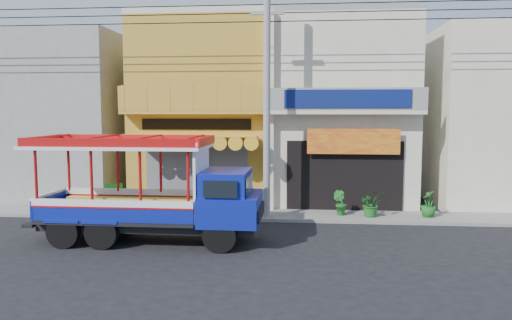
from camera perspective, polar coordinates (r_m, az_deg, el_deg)
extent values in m
plane|color=black|center=(15.59, 4.07, -9.60)|extent=(90.00, 90.00, 0.00)
cube|color=slate|center=(19.46, 4.32, -6.33)|extent=(30.00, 2.00, 0.12)
cube|color=#B18E27|center=(23.43, -5.31, 5.39)|extent=(6.00, 6.00, 8.00)
cube|color=#595B5E|center=(20.65, -6.78, -1.89)|extent=(4.20, 0.10, 2.60)
cube|color=gold|center=(19.78, -7.28, 2.58)|extent=(5.20, 1.50, 0.31)
cube|color=#B18E27|center=(20.15, -7.07, 5.48)|extent=(6.00, 0.70, 0.18)
cube|color=#B18E27|center=(19.86, -7.27, 7.06)|extent=(6.00, 0.12, 0.95)
cube|color=black|center=(20.47, -6.86, 4.08)|extent=(4.50, 0.04, 0.45)
cube|color=beige|center=(23.77, -5.41, 15.37)|extent=(6.00, 6.00, 0.24)
cube|color=beige|center=(23.10, 9.55, 5.33)|extent=(6.00, 6.00, 8.00)
cube|color=black|center=(20.26, 10.06, -1.80)|extent=(4.60, 0.12, 2.80)
cube|color=gold|center=(19.87, 11.06, 2.10)|extent=(3.60, 0.05, 1.00)
cube|color=beige|center=(19.76, 10.27, 5.43)|extent=(6.00, 0.70, 0.18)
cube|color=gray|center=(19.47, 10.37, 6.90)|extent=(6.00, 0.12, 0.85)
cube|color=navy|center=(19.40, 10.39, 6.90)|extent=(4.80, 0.06, 0.70)
cube|color=gray|center=(23.45, 9.72, 15.45)|extent=(6.00, 6.00, 0.24)
cube|color=beige|center=(19.93, 1.56, 5.37)|extent=(0.35, 0.30, 8.00)
cube|color=gray|center=(25.65, -20.92, 4.62)|extent=(6.00, 6.00, 7.60)
cube|color=beige|center=(24.63, 26.05, 4.39)|extent=(6.00, 6.00, 7.60)
cylinder|color=gray|center=(18.39, 1.25, 6.91)|extent=(0.26, 0.26, 9.00)
cube|color=gray|center=(18.71, 1.27, 16.44)|extent=(1.20, 0.12, 0.12)
cylinder|color=black|center=(18.62, 4.45, 15.55)|extent=(28.00, 0.04, 0.04)
cylinder|color=black|center=(18.67, 4.46, 16.45)|extent=(28.00, 0.04, 0.04)
cylinder|color=black|center=(18.73, 4.47, 17.35)|extent=(28.00, 0.04, 0.04)
cylinder|color=black|center=(14.61, -4.17, -8.64)|extent=(0.99, 0.28, 0.98)
cylinder|color=black|center=(16.40, -3.04, -7.04)|extent=(0.99, 0.28, 0.98)
cylinder|color=black|center=(15.60, -17.23, -7.96)|extent=(0.99, 0.28, 0.98)
cylinder|color=black|center=(17.29, -14.80, -6.56)|extent=(0.99, 0.28, 0.98)
cylinder|color=black|center=(16.09, -21.14, -7.67)|extent=(0.99, 0.28, 0.98)
cylinder|color=black|center=(17.74, -18.40, -6.36)|extent=(0.99, 0.28, 0.98)
cube|color=black|center=(16.03, -12.01, -7.10)|extent=(6.63, 1.68, 0.28)
cube|color=#0F1EA4|center=(15.34, -2.86, -5.49)|extent=(1.79, 2.18, 0.89)
cube|color=#0F1EA4|center=(15.23, -3.42, -2.57)|extent=(1.40, 2.01, 0.74)
cube|color=black|center=(15.14, -0.84, -2.80)|extent=(0.07, 1.73, 0.54)
cube|color=black|center=(16.25, -14.77, -6.28)|extent=(4.89, 2.21, 0.12)
cube|color=#0F1EA4|center=(15.23, -16.18, -5.79)|extent=(4.87, 0.12, 0.59)
cube|color=white|center=(15.18, -16.21, -4.81)|extent=(4.87, 0.13, 0.22)
cube|color=#0F1EA4|center=(17.15, -13.57, -4.46)|extent=(4.87, 0.12, 0.59)
cube|color=white|center=(17.10, -13.59, -3.58)|extent=(4.87, 0.13, 0.22)
cylinder|color=#B60F0E|center=(16.07, -23.86, -1.55)|extent=(0.09, 0.09, 1.58)
cylinder|color=#B60F0E|center=(17.87, -20.62, -0.75)|extent=(0.09, 0.09, 1.58)
cube|color=white|center=(15.37, -6.25, -2.61)|extent=(0.10, 1.99, 2.22)
cube|color=white|center=(15.98, -15.30, 1.53)|extent=(5.49, 2.46, 0.10)
cube|color=#B60F0E|center=(15.97, -15.31, 2.17)|extent=(5.29, 2.36, 0.26)
cube|color=black|center=(21.02, -15.87, -5.32)|extent=(0.63, 0.42, 0.11)
cube|color=#0C3F0B|center=(20.93, -15.91, -3.89)|extent=(0.69, 0.21, 0.96)
imported|color=#1C621F|center=(19.33, 13.04, -4.87)|extent=(1.06, 0.98, 0.99)
imported|color=#1C621F|center=(19.39, 9.56, -4.85)|extent=(0.66, 0.63, 0.94)
imported|color=#1C621F|center=(19.87, 19.13, -4.73)|extent=(0.66, 0.66, 1.01)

